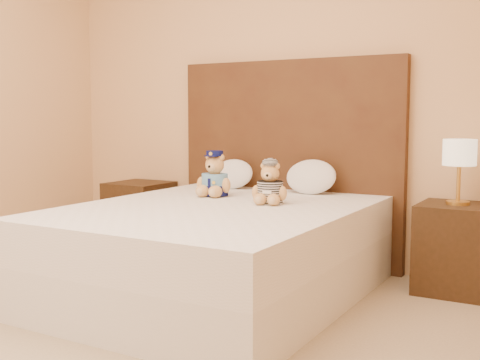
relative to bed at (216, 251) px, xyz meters
name	(u,v)px	position (x,y,z in m)	size (l,w,h in m)	color
bed	(216,251)	(0.00, 0.00, 0.00)	(1.60, 2.00, 0.55)	white
headboard	(288,162)	(0.00, 1.01, 0.47)	(1.75, 0.08, 1.50)	#492C15
nightstand_left	(140,215)	(-1.25, 0.80, 0.00)	(0.45, 0.45, 0.55)	#362011
nightstand_right	(456,248)	(1.25, 0.80, 0.00)	(0.45, 0.45, 0.55)	#362011
lamp	(460,156)	(1.25, 0.80, 0.57)	(0.20, 0.20, 0.40)	gold
teddy_police	(215,174)	(-0.26, 0.39, 0.43)	(0.26, 0.25, 0.30)	tan
teddy_prisoner	(270,183)	(0.24, 0.25, 0.41)	(0.23, 0.22, 0.26)	tan
pillow_left	(232,173)	(-0.38, 0.83, 0.39)	(0.34, 0.22, 0.24)	white
pillow_right	(311,175)	(0.26, 0.83, 0.41)	(0.37, 0.24, 0.26)	white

